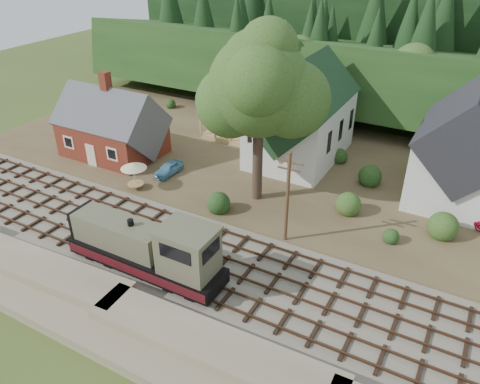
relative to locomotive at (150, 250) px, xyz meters
The scene contains 17 objects.
ground 3.69m from the locomotive, 90.96° to the left, with size 140.00×140.00×0.00m, color #384C1E.
embankment 5.90m from the locomotive, 90.53° to the right, with size 64.00×5.00×1.60m, color #7F7259.
railroad_bed 3.65m from the locomotive, 90.96° to the left, with size 64.00×11.00×0.16m, color #726B5B.
village_flat 21.10m from the locomotive, 90.14° to the left, with size 64.00×26.00×0.30m, color brown.
hillside 45.05m from the locomotive, 90.06° to the left, with size 70.00×28.00×8.00m, color #1E3F19.
ridge 61.04m from the locomotive, 90.05° to the left, with size 80.00×20.00×12.00m, color black.
depot 21.33m from the locomotive, 138.90° to the left, with size 10.80×7.41×9.00m.
church 22.97m from the locomotive, 85.09° to the left, with size 8.40×15.17×13.00m.
farmhouse 28.52m from the locomotive, 50.79° to the left, with size 8.40×10.80×10.60m.
timber_frame 25.75m from the locomotive, 103.60° to the left, with size 8.20×6.20×6.99m.
lattice_tower 32.56m from the locomotive, 101.04° to the left, with size 3.20×3.20×12.12m.
big_tree 15.52m from the locomotive, 80.81° to the left, with size 10.90×8.40×14.70m.
telegraph_pole_near 10.95m from the locomotive, 49.72° to the left, with size 2.20×0.28×8.00m.
locomotive is the anchor object (origin of this frame).
car_blue 15.13m from the locomotive, 121.77° to the left, with size 1.45×3.60×1.23m, color #5EA5CA.
car_green 24.91m from the locomotive, 139.48° to the left, with size 1.20×3.43×1.13m, color #6F9567.
patio_set 12.61m from the locomotive, 135.00° to the left, with size 2.43×2.43×2.71m.
Camera 1 is at (18.63, -23.30, 22.33)m, focal length 35.00 mm.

